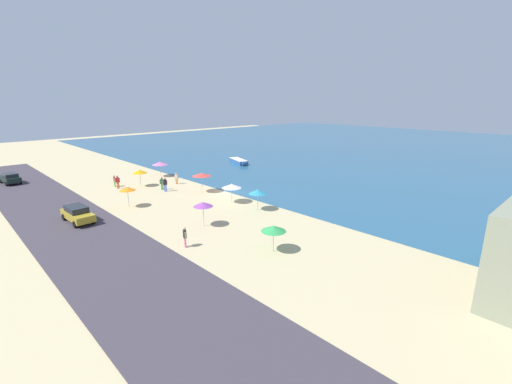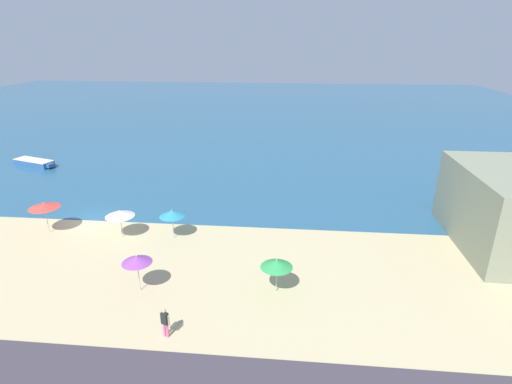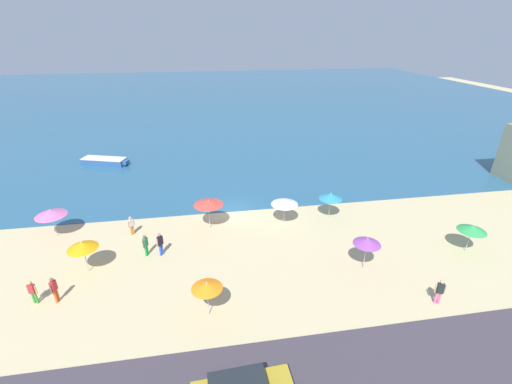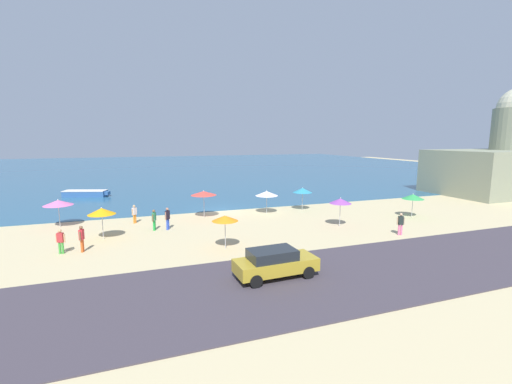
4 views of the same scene
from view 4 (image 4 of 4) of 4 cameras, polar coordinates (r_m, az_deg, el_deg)
name	(u,v)px [view 4 (image 4 of 4)]	position (r m, az deg, el deg)	size (l,w,h in m)	color
ground_plane	(221,211)	(34.31, -5.93, -3.17)	(160.00, 160.00, 0.00)	#C6B486
sea	(168,167)	(88.26, -14.50, 3.99)	(150.00, 110.00, 0.05)	#29597B
coastal_road	(306,280)	(18.07, 8.27, -14.37)	(80.00, 8.00, 0.06)	#3E3741
beach_umbrella_0	(303,190)	(34.54, 7.76, 0.29)	(1.92, 1.92, 2.32)	#B2B2B7
beach_umbrella_1	(225,218)	(22.24, -5.19, -4.40)	(1.70, 1.70, 2.29)	#B2B2B7
beach_umbrella_2	(58,203)	(31.96, -30.11, -1.56)	(2.26, 2.26, 2.30)	#B2B2B7
beach_umbrella_3	(340,201)	(28.70, 13.89, -1.46)	(1.78, 1.78, 2.39)	#B2B2B7
beach_umbrella_4	(413,197)	(34.35, 24.70, -0.71)	(1.92, 1.92, 2.19)	#B2B2B7
beach_umbrella_5	(204,193)	(31.20, -8.72, -0.20)	(2.30, 2.30, 2.52)	#B2B2B7
beach_umbrella_6	(267,193)	(32.73, 1.79, -0.24)	(2.17, 2.17, 2.24)	#B2B2B7
beach_umbrella_7	(102,211)	(26.65, -24.34, -2.95)	(1.90, 1.90, 2.34)	#B2B2B7
bather_0	(82,237)	(24.45, -27.05, -6.74)	(0.30, 0.56, 1.71)	#EA5B23
bather_1	(134,213)	(30.88, -19.60, -3.32)	(0.42, 0.43, 1.58)	orange
bather_2	(61,240)	(24.72, -29.80, -6.96)	(0.55, 0.31, 1.59)	green
bather_3	(154,219)	(27.97, -16.63, -4.31)	(0.35, 0.52, 1.67)	green
bather_4	(168,217)	(27.91, -14.53, -4.10)	(0.40, 0.46, 1.78)	blue
bather_5	(401,223)	(27.73, 22.96, -4.74)	(0.54, 0.34, 1.68)	pink
parked_car_1	(275,262)	(17.95, 3.17, -11.63)	(4.33, 2.00, 1.50)	#AD9027
skiff_nearshore	(86,193)	(47.28, -26.51, -0.20)	(5.57, 3.12, 0.76)	#2F5B95
harbor_fortress	(501,159)	(55.31, 35.69, 4.55)	(14.18, 10.42, 13.77)	gray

